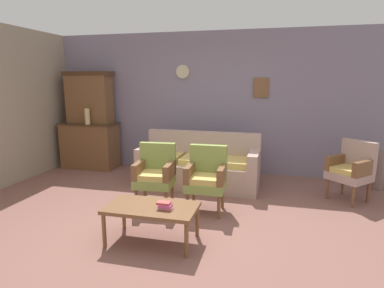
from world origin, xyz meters
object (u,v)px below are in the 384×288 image
at_px(floral_couch, 199,167).
at_px(book_stack_on_table, 165,206).
at_px(floor_vase_by_wall, 377,170).
at_px(side_cabinet, 90,145).
at_px(vase_on_cabinet, 87,116).
at_px(coffee_table, 152,210).
at_px(wingback_chair_by_fireplace, 352,168).
at_px(armchair_row_middle, 155,172).
at_px(armchair_near_couch_end, 206,176).

distance_m(floral_couch, book_stack_on_table, 2.14).
relative_size(book_stack_on_table, floor_vase_by_wall, 0.26).
distance_m(side_cabinet, floral_couch, 2.54).
distance_m(vase_on_cabinet, floral_couch, 2.52).
relative_size(vase_on_cabinet, floral_couch, 0.16).
bearing_deg(side_cabinet, book_stack_on_table, -47.08).
xyz_separation_m(vase_on_cabinet, book_stack_on_table, (2.47, -2.57, -0.63)).
bearing_deg(coffee_table, vase_on_cabinet, 132.44).
bearing_deg(side_cabinet, coffee_table, -48.51).
bearing_deg(wingback_chair_by_fireplace, armchair_row_middle, -161.14).
bearing_deg(vase_on_cabinet, armchair_row_middle, -37.44).
bearing_deg(armchair_row_middle, book_stack_on_table, -64.64).
bearing_deg(armchair_near_couch_end, armchair_row_middle, -178.95).
height_order(armchair_near_couch_end, coffee_table, armchair_near_couch_end).
bearing_deg(coffee_table, book_stack_on_table, -16.87).
bearing_deg(side_cabinet, vase_on_cabinet, -64.34).
height_order(side_cabinet, floral_couch, side_cabinet).
bearing_deg(coffee_table, wingback_chair_by_fireplace, 38.77).
bearing_deg(vase_on_cabinet, floor_vase_by_wall, 0.95).
relative_size(armchair_near_couch_end, coffee_table, 0.90).
bearing_deg(side_cabinet, armchair_near_couch_end, -31.03).
height_order(armchair_row_middle, armchair_near_couch_end, same).
bearing_deg(floor_vase_by_wall, book_stack_on_table, -136.46).
relative_size(armchair_near_couch_end, floor_vase_by_wall, 1.36).
distance_m(floral_couch, armchair_near_couch_end, 1.13).
height_order(floral_couch, floor_vase_by_wall, floral_couch).
bearing_deg(floor_vase_by_wall, coffee_table, -138.73).
bearing_deg(floor_vase_by_wall, vase_on_cabinet, -179.05).
distance_m(armchair_near_couch_end, book_stack_on_table, 1.10).
distance_m(side_cabinet, book_stack_on_table, 3.76).
relative_size(vase_on_cabinet, wingback_chair_by_fireplace, 0.35).
xyz_separation_m(armchair_near_couch_end, book_stack_on_table, (-0.23, -1.07, -0.04)).
relative_size(vase_on_cabinet, floor_vase_by_wall, 0.48).
distance_m(floral_couch, wingback_chair_by_fireplace, 2.37).
relative_size(vase_on_cabinet, coffee_table, 0.32).
height_order(vase_on_cabinet, armchair_row_middle, vase_on_cabinet).
bearing_deg(vase_on_cabinet, coffee_table, -47.56).
relative_size(armchair_row_middle, floor_vase_by_wall, 1.36).
bearing_deg(side_cabinet, wingback_chair_by_fireplace, -8.91).
xyz_separation_m(armchair_near_couch_end, wingback_chair_by_fireplace, (2.02, 0.93, 0.00)).
xyz_separation_m(armchair_near_couch_end, coffee_table, (-0.41, -1.02, -0.12)).
xyz_separation_m(side_cabinet, armchair_near_couch_end, (2.80, -1.68, 0.03)).
bearing_deg(armchair_row_middle, side_cabinet, 140.54).
relative_size(wingback_chair_by_fireplace, coffee_table, 0.90).
relative_size(armchair_near_couch_end, wingback_chair_by_fireplace, 1.00).
bearing_deg(armchair_row_middle, armchair_near_couch_end, 1.05).
bearing_deg(vase_on_cabinet, side_cabinet, 115.66).
bearing_deg(wingback_chair_by_fireplace, floral_couch, 176.73).
distance_m(vase_on_cabinet, floor_vase_by_wall, 5.32).
bearing_deg(floral_couch, vase_on_cabinet, 169.64).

